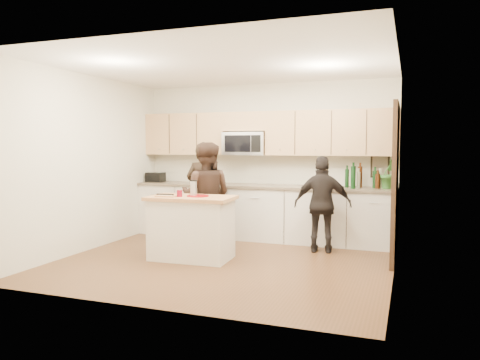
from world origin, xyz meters
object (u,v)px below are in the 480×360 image
(toaster, at_px, (156,177))
(woman_left, at_px, (204,192))
(island, at_px, (191,227))
(woman_center, at_px, (206,196))
(woman_right, at_px, (323,204))

(toaster, xyz_separation_m, woman_left, (1.25, -0.58, -0.19))
(island, xyz_separation_m, woman_center, (-0.08, 0.69, 0.38))
(toaster, relative_size, woman_right, 0.21)
(toaster, height_order, woman_center, woman_center)
(island, height_order, woman_center, woman_center)
(woman_left, height_order, woman_center, woman_left)
(toaster, distance_m, woman_left, 1.39)
(island, bearing_deg, woman_center, 93.67)
(island, relative_size, woman_center, 0.74)
(toaster, bearing_deg, woman_center, -33.89)
(woman_center, bearing_deg, island, 87.12)
(woman_left, relative_size, woman_center, 1.01)
(toaster, relative_size, woman_center, 0.18)
(island, bearing_deg, woman_right, 29.74)
(woman_right, bearing_deg, island, 23.86)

